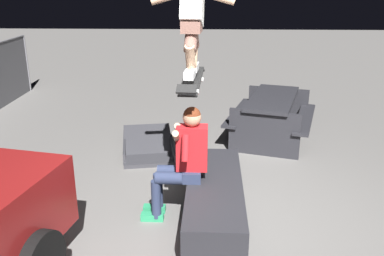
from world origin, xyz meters
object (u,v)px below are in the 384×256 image
person_sitting_on_ledge (182,158)px  picnic_table_back (272,111)px  skater_airborne (192,15)px  ledge_box_main (214,202)px  kicker_ramp (148,149)px  skateboard (192,81)px

person_sitting_on_ledge → picnic_table_back: 2.95m
skater_airborne → ledge_box_main: bearing=-140.5°
kicker_ramp → skater_airborne: bearing=-155.5°
picnic_table_back → skateboard: bearing=152.5°
skateboard → picnic_table_back: bearing=-27.5°
person_sitting_on_ledge → skateboard: bearing=-30.4°
ledge_box_main → skater_airborne: size_ratio=1.75×
skateboard → picnic_table_back: size_ratio=0.51×
skater_airborne → kicker_ramp: 2.87m
person_sitting_on_ledge → kicker_ramp: size_ratio=1.03×
picnic_table_back → kicker_ramp: bearing=109.2°
skateboard → kicker_ramp: size_ratio=0.80×
skateboard → person_sitting_on_ledge: bearing=149.6°
person_sitting_on_ledge → picnic_table_back: (2.60, -1.37, -0.24)m
ledge_box_main → skateboard: bearing=45.6°
skateboard → skater_airborne: bearing=-4.1°
skater_airborne → picnic_table_back: (2.38, -1.27, -1.76)m
skateboard → kicker_ramp: (1.73, 0.76, -1.51)m
ledge_box_main → kicker_ramp: bearing=27.2°
person_sitting_on_ledge → picnic_table_back: size_ratio=0.66×
person_sitting_on_ledge → skateboard: skateboard is taller
skater_airborne → kicker_ramp: skater_airborne is taller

